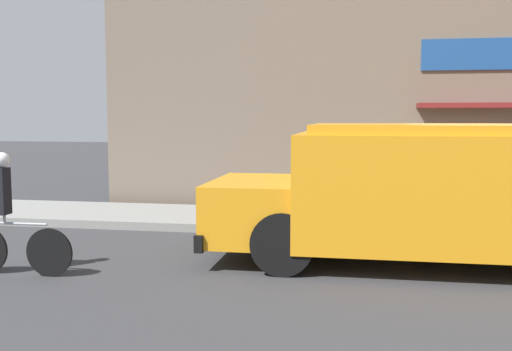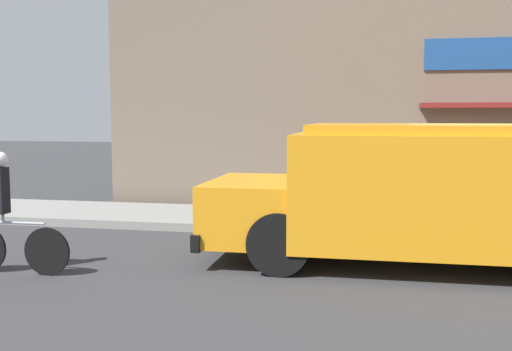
# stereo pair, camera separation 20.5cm
# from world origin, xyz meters

# --- Properties ---
(ground_plane) EXTENTS (70.00, 70.00, 0.00)m
(ground_plane) POSITION_xyz_m (0.00, 0.00, 0.00)
(ground_plane) COLOR #38383A
(sidewalk) EXTENTS (28.00, 2.34, 0.16)m
(sidewalk) POSITION_xyz_m (0.00, 1.17, 0.08)
(sidewalk) COLOR gray
(sidewalk) RESTS_ON ground_plane
(storefront) EXTENTS (15.84, 0.95, 5.66)m
(storefront) POSITION_xyz_m (0.01, 2.71, 2.83)
(storefront) COLOR #756656
(storefront) RESTS_ON ground_plane
(school_bus) EXTENTS (6.24, 2.77, 2.02)m
(school_bus) POSITION_xyz_m (-0.88, -1.61, 1.08)
(school_bus) COLOR orange
(school_bus) RESTS_ON ground_plane
(cyclist) EXTENTS (1.60, 0.20, 1.66)m
(cyclist) POSITION_xyz_m (-6.73, -3.25, 0.80)
(cyclist) COLOR black
(cyclist) RESTS_ON ground_plane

